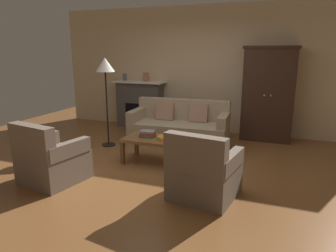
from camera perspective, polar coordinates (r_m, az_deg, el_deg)
name	(u,v)px	position (r m, az deg, el deg)	size (l,w,h in m)	color
ground_plane	(165,166)	(4.99, -0.49, -7.52)	(9.60, 9.60, 0.00)	brown
back_wall	(206,70)	(7.10, 7.04, 10.33)	(7.20, 0.10, 2.80)	beige
fireplace	(140,104)	(7.48, -5.25, 4.14)	(1.26, 0.48, 1.12)	#4C4947
armoire	(268,94)	(6.62, 18.14, 5.69)	(1.06, 0.57, 1.91)	#382319
couch	(180,128)	(6.13, 2.16, -0.36)	(1.96, 0.95, 0.86)	tan
coffee_table	(157,141)	(5.06, -2.04, -2.85)	(1.10, 0.60, 0.42)	brown
fruit_bowl	(166,138)	(4.95, -0.39, -2.24)	(0.28, 0.28, 0.06)	orange
book_stack	(148,134)	(5.11, -3.82, -1.46)	(0.26, 0.19, 0.11)	#427A4C
mantel_vase_slate	(125,77)	(7.56, -8.04, 9.01)	(0.09, 0.09, 0.17)	#565B66
mantel_vase_terracotta	(146,77)	(7.31, -4.14, 9.10)	(0.13, 0.13, 0.20)	#A86042
armchair_near_left	(51,160)	(4.65, -20.98, -5.98)	(0.90, 0.90, 0.88)	#756656
armchair_near_right	(203,174)	(3.91, 6.56, -8.83)	(0.88, 0.88, 0.88)	#756656
floor_lamp	(105,70)	(5.93, -11.60, 10.17)	(0.36, 0.36, 1.70)	black
dog	(54,143)	(5.71, -20.48, -3.05)	(0.47, 0.45, 0.39)	tan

